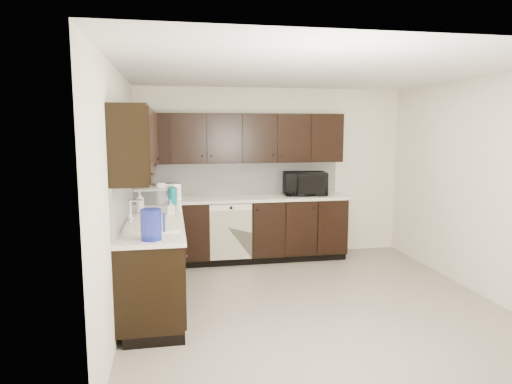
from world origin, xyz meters
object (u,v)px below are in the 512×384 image
Objects in this scene: microwave at (305,184)px; blue_pitcher at (151,225)px; sink at (153,230)px; toaster_oven at (167,191)px; storage_bin at (155,196)px.

microwave is 2.22× the size of blue_pitcher.
sink reaches higher than toaster_oven.
sink is 2.40× the size of toaster_oven.
blue_pitcher reaches higher than toaster_oven.
toaster_oven reaches higher than storage_bin.
microwave is at bearing -10.61° from toaster_oven.
storage_bin is at bearing -163.49° from microwave.
microwave is 1.23× the size of storage_bin.
blue_pitcher is at bearing -104.03° from toaster_oven.
microwave is at bearing 9.72° from storage_bin.
toaster_oven is 0.38m from storage_bin.
toaster_oven is at bearing -172.67° from microwave.
blue_pitcher is (0.03, -2.01, 0.04)m from storage_bin.
microwave is at bearing 39.25° from sink.
sink is 1.35× the size of microwave.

